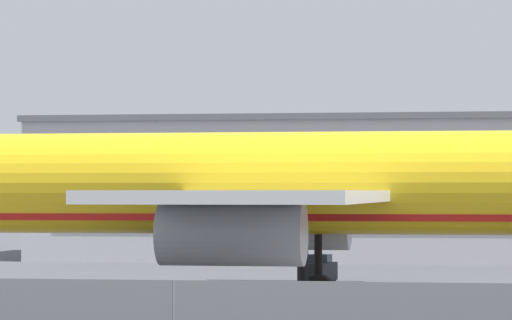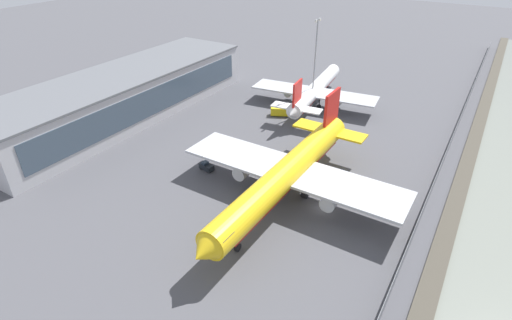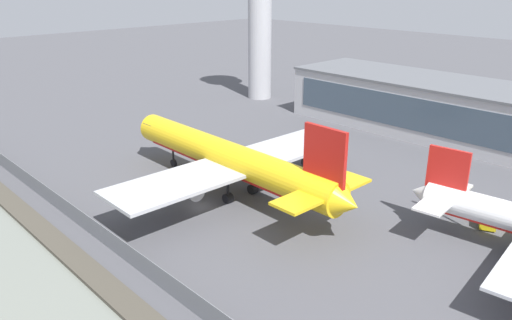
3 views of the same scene
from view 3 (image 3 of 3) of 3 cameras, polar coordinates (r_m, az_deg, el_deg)
name	(u,v)px [view 3 (image 3 of 3)]	position (r m, az deg, el deg)	size (l,w,h in m)	color
ground_plane	(200,207)	(76.77, -6.47, -5.32)	(500.00, 500.00, 0.00)	#4C4C51
shoreline_seawall	(69,254)	(67.92, -20.55, -10.02)	(320.00, 3.00, 0.50)	#474238
perimeter_fence	(102,234)	(68.90, -17.24, -8.10)	(280.00, 0.10, 2.70)	slate
cargo_jet_yellow	(230,159)	(78.79, -2.96, 0.11)	(50.52, 42.85, 15.35)	yellow
baggage_tug	(311,160)	(93.11, 6.29, -0.05)	(2.16, 3.44, 1.80)	#1E2328
ops_van	(488,216)	(77.70, 24.95, -5.87)	(4.14, 5.60, 2.48)	yellow
control_tower	(260,4)	(141.15, 0.44, 17.43)	(12.91, 12.91, 44.91)	#ADADB2
terminal_building	(459,111)	(115.04, 22.22, 5.18)	(76.63, 21.15, 11.81)	#B2B2B7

